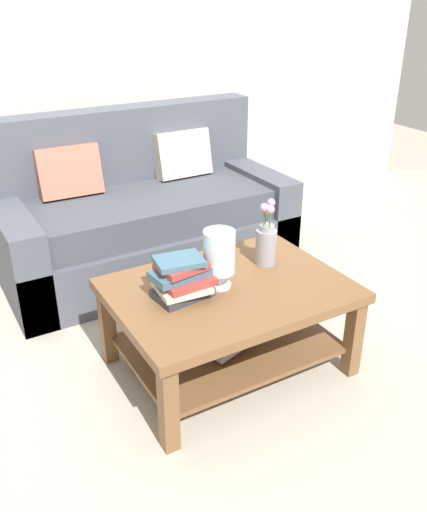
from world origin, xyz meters
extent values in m
plane|color=#ADA393|center=(0.00, 0.00, 0.00)|extent=(10.00, 10.00, 0.00)
cube|color=beige|center=(0.00, 1.65, 1.35)|extent=(6.40, 0.12, 2.70)
cube|color=#474C56|center=(0.07, 0.80, 0.18)|extent=(1.92, 0.90, 0.36)
cube|color=#40444E|center=(0.07, 0.77, 0.46)|extent=(1.68, 0.74, 0.20)
cube|color=#474C56|center=(0.07, 1.15, 0.71)|extent=(1.92, 0.20, 0.70)
cube|color=#474C56|center=(-0.79, 0.80, 0.30)|extent=(0.20, 0.90, 0.60)
cube|color=#474C56|center=(0.93, 0.80, 0.30)|extent=(0.20, 0.90, 0.60)
cube|color=#B26651|center=(-0.36, 1.01, 0.72)|extent=(0.41, 0.20, 0.34)
cube|color=beige|center=(0.45, 1.01, 0.72)|extent=(0.40, 0.19, 0.34)
cube|color=brown|center=(-0.03, -0.42, 0.45)|extent=(1.13, 0.83, 0.05)
cube|color=brown|center=(-0.54, -0.78, 0.21)|extent=(0.07, 0.07, 0.43)
cube|color=brown|center=(0.48, -0.78, 0.21)|extent=(0.07, 0.07, 0.43)
cube|color=brown|center=(-0.54, -0.06, 0.21)|extent=(0.07, 0.07, 0.43)
cube|color=brown|center=(0.48, -0.06, 0.21)|extent=(0.07, 0.07, 0.43)
cube|color=brown|center=(-0.03, -0.42, 0.14)|extent=(1.01, 0.71, 0.02)
cube|color=tan|center=(-0.07, -0.37, 0.17)|extent=(0.28, 0.20, 0.03)
cube|color=slate|center=(-0.07, -0.46, 0.20)|extent=(0.33, 0.27, 0.04)
cube|color=slate|center=(-0.07, -0.39, 0.24)|extent=(0.32, 0.26, 0.04)
cube|color=#2D333D|center=(-0.27, -0.39, 0.50)|extent=(0.28, 0.20, 0.04)
cube|color=beige|center=(-0.27, -0.40, 0.53)|extent=(0.25, 0.22, 0.02)
cube|color=#993833|center=(-0.25, -0.40, 0.56)|extent=(0.24, 0.19, 0.03)
cube|color=#3D6075|center=(-0.27, -0.38, 0.59)|extent=(0.29, 0.18, 0.04)
cube|color=#993833|center=(-0.26, -0.38, 0.63)|extent=(0.23, 0.19, 0.03)
cube|color=#3D6075|center=(-0.27, -0.38, 0.66)|extent=(0.24, 0.19, 0.03)
cylinder|color=silver|center=(-0.07, -0.39, 0.48)|extent=(0.12, 0.12, 0.02)
cylinder|color=silver|center=(-0.07, -0.39, 0.52)|extent=(0.04, 0.04, 0.07)
cylinder|color=silver|center=(-0.07, -0.39, 0.66)|extent=(0.15, 0.15, 0.21)
sphere|color=#3D6075|center=(-0.09, -0.39, 0.61)|extent=(0.04, 0.04, 0.04)
sphere|color=#51704C|center=(-0.05, -0.38, 0.61)|extent=(0.05, 0.05, 0.05)
cylinder|color=gray|center=(0.27, -0.30, 0.57)|extent=(0.11, 0.11, 0.19)
cylinder|color=gray|center=(0.27, -0.30, 0.68)|extent=(0.08, 0.08, 0.03)
cylinder|color=#426638|center=(0.29, -0.30, 0.74)|extent=(0.01, 0.01, 0.10)
sphere|color=#B28CB7|center=(0.29, -0.30, 0.81)|extent=(0.04, 0.04, 0.04)
cylinder|color=#426638|center=(0.27, -0.29, 0.72)|extent=(0.01, 0.01, 0.06)
sphere|color=gold|center=(0.27, -0.29, 0.77)|extent=(0.04, 0.04, 0.04)
cylinder|color=#426638|center=(0.24, -0.31, 0.74)|extent=(0.01, 0.01, 0.09)
sphere|color=#B28CB7|center=(0.24, -0.31, 0.80)|extent=(0.05, 0.05, 0.05)
cylinder|color=#426638|center=(0.26, -0.34, 0.74)|extent=(0.01, 0.01, 0.08)
sphere|color=#B28CB7|center=(0.26, -0.34, 0.79)|extent=(0.05, 0.05, 0.05)
camera|label=1|loc=(-1.26, -2.40, 1.79)|focal=38.55mm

